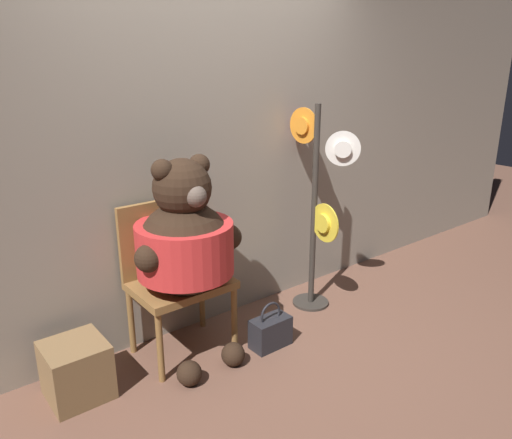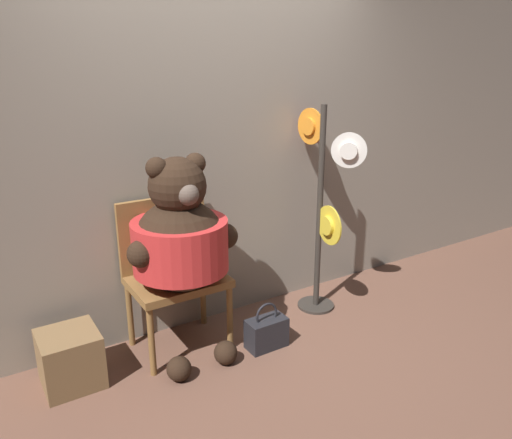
% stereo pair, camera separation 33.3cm
% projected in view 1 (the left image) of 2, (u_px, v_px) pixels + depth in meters
% --- Properties ---
extents(ground_plane, '(14.00, 14.00, 0.00)m').
position_uv_depth(ground_plane, '(279.00, 363.00, 3.17)').
color(ground_plane, brown).
extents(wall_back, '(8.00, 0.10, 2.71)m').
position_uv_depth(wall_back, '(204.00, 134.00, 3.34)').
color(wall_back, gray).
rests_on(wall_back, ground_plane).
extents(chair, '(0.60, 0.45, 0.99)m').
position_uv_depth(chair, '(174.00, 270.00, 3.18)').
color(chair, olive).
rests_on(chair, ground_plane).
extents(teddy_bear, '(0.71, 0.63, 1.31)m').
position_uv_depth(teddy_bear, '(185.00, 243.00, 2.99)').
color(teddy_bear, black).
rests_on(teddy_bear, ground_plane).
extents(hat_display_rack, '(0.35, 0.54, 1.54)m').
position_uv_depth(hat_display_rack, '(318.00, 197.00, 3.66)').
color(hat_display_rack, '#332D28').
rests_on(hat_display_rack, ground_plane).
extents(handbag_on_ground, '(0.27, 0.15, 0.32)m').
position_uv_depth(handbag_on_ground, '(270.00, 331.00, 3.32)').
color(handbag_on_ground, '#232328').
rests_on(handbag_on_ground, ground_plane).
extents(wooden_crate, '(0.33, 0.33, 0.33)m').
position_uv_depth(wooden_crate, '(76.00, 370.00, 2.82)').
color(wooden_crate, brown).
rests_on(wooden_crate, ground_plane).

